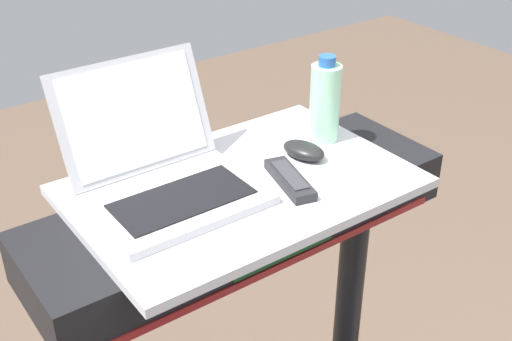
% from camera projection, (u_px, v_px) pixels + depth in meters
% --- Properties ---
extents(desk_board, '(0.67, 0.45, 0.02)m').
position_uv_depth(desk_board, '(241.00, 186.00, 1.33)').
color(desk_board, silver).
rests_on(desk_board, treadmill_base).
extents(laptop, '(0.32, 0.32, 0.23)m').
position_uv_depth(laptop, '(163.00, 171.00, 1.26)').
color(laptop, '#B7B7BC').
rests_on(laptop, desk_board).
extents(computer_mouse, '(0.08, 0.11, 0.03)m').
position_uv_depth(computer_mouse, '(304.00, 150.00, 1.40)').
color(computer_mouse, black).
rests_on(computer_mouse, desk_board).
extents(water_bottle, '(0.07, 0.07, 0.20)m').
position_uv_depth(water_bottle, '(325.00, 102.00, 1.44)').
color(water_bottle, '#9EDBB2').
rests_on(water_bottle, desk_board).
extents(tv_remote, '(0.08, 0.17, 0.02)m').
position_uv_depth(tv_remote, '(290.00, 179.00, 1.31)').
color(tv_remote, '#232326').
rests_on(tv_remote, desk_board).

